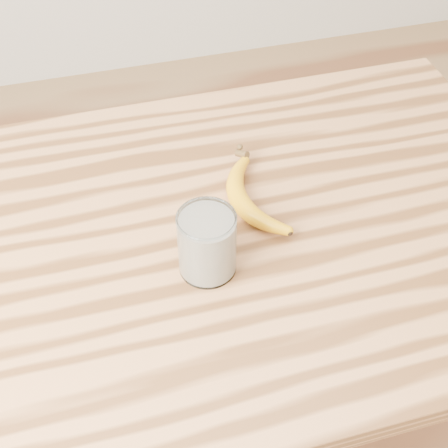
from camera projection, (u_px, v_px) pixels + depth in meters
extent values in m
cube|color=#A66E42|center=(222.00, 237.00, 1.08)|extent=(1.20, 0.80, 0.04)
cylinder|color=brown|center=(377.00, 222.00, 1.73)|extent=(0.06, 0.06, 0.86)
cylinder|color=white|center=(207.00, 243.00, 0.96)|extent=(0.09, 0.09, 0.11)
torus|color=white|center=(206.00, 218.00, 0.92)|extent=(0.09, 0.09, 0.00)
cylinder|color=white|center=(207.00, 245.00, 0.96)|extent=(0.08, 0.08, 0.10)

